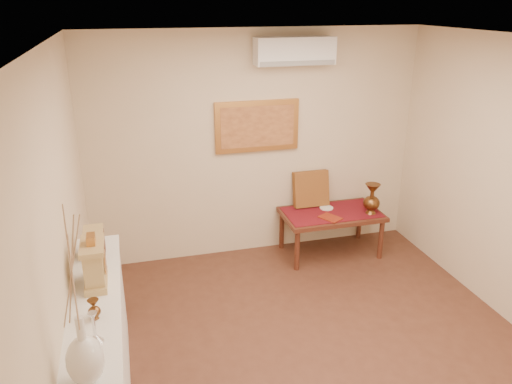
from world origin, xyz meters
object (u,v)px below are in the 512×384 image
object	(u,v)px
mantel_clock	(94,263)
low_table	(331,217)
brass_urn_tall	(372,196)
display_ledge	(102,352)
white_vase	(76,299)
wooden_chest	(95,242)

from	to	relation	value
mantel_clock	low_table	xyz separation A→B (m)	(2.66, 1.70, -0.67)
brass_urn_tall	display_ledge	xyz separation A→B (m)	(-3.12, -1.72, -0.29)
brass_urn_tall	mantel_clock	xyz separation A→B (m)	(-3.10, -1.54, 0.37)
mantel_clock	brass_urn_tall	bearing A→B (deg)	26.46
white_vase	wooden_chest	size ratio (longest dim) A/B	4.45
brass_urn_tall	wooden_chest	distance (m)	3.31
brass_urn_tall	wooden_chest	xyz separation A→B (m)	(-3.12, -1.07, 0.32)
brass_urn_tall	wooden_chest	bearing A→B (deg)	-160.99
display_ledge	brass_urn_tall	bearing A→B (deg)	28.95
white_vase	wooden_chest	distance (m)	1.59
low_table	brass_urn_tall	bearing A→B (deg)	-19.35
wooden_chest	mantel_clock	bearing A→B (deg)	-87.86
display_ledge	mantel_clock	size ratio (longest dim) A/B	4.93
display_ledge	wooden_chest	xyz separation A→B (m)	(-0.00, 0.65, 0.61)
brass_urn_tall	mantel_clock	size ratio (longest dim) A/B	1.11
brass_urn_tall	low_table	xyz separation A→B (m)	(-0.44, 0.16, -0.30)
brass_urn_tall	mantel_clock	world-z (taller)	mantel_clock
mantel_clock	low_table	size ratio (longest dim) A/B	0.34
mantel_clock	white_vase	bearing A→B (deg)	-91.02
mantel_clock	low_table	distance (m)	3.23
white_vase	mantel_clock	world-z (taller)	white_vase
white_vase	display_ledge	distance (m)	1.36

